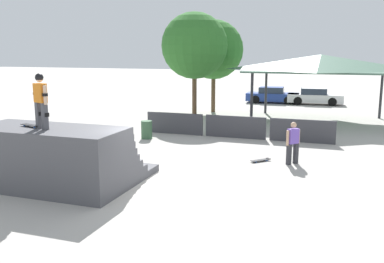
{
  "coord_description": "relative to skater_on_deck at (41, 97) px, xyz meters",
  "views": [
    {
      "loc": [
        5.03,
        -11.46,
        4.09
      ],
      "look_at": [
        -0.33,
        3.89,
        1.02
      ],
      "focal_mm": 40.0,
      "sensor_mm": 36.0,
      "label": 1
    }
  ],
  "objects": [
    {
      "name": "ground_plane",
      "position": [
        3.11,
        1.36,
        -2.79
      ],
      "size": [
        160.0,
        160.0,
        0.0
      ],
      "primitive_type": "plane",
      "color": "#ADA8A0"
    },
    {
      "name": "quarter_pipe_ramp",
      "position": [
        -0.01,
        0.53,
        -1.96
      ],
      "size": [
        4.66,
        3.84,
        1.86
      ],
      "color": "#4C4C51",
      "rests_on": "ground"
    },
    {
      "name": "skater_on_deck",
      "position": [
        0.0,
        0.0,
        0.0
      ],
      "size": [
        0.69,
        0.4,
        1.61
      ],
      "rotation": [
        0.0,
        0.0,
        -0.38
      ],
      "color": "#4C4C51",
      "rests_on": "quarter_pipe_ramp"
    },
    {
      "name": "skateboard_on_deck",
      "position": [
        -0.49,
        0.15,
        -0.87
      ],
      "size": [
        0.81,
        0.39,
        0.09
      ],
      "rotation": [
        0.0,
        0.0,
        -0.25
      ],
      "color": "blue",
      "rests_on": "quarter_pipe_ramp"
    },
    {
      "name": "bystander_walking",
      "position": [
        6.59,
        5.5,
        -1.92
      ],
      "size": [
        0.48,
        0.54,
        1.56
      ],
      "rotation": [
        0.0,
        0.0,
        4.0
      ],
      "color": "#2D2D33",
      "rests_on": "ground"
    },
    {
      "name": "skateboard_on_ground",
      "position": [
        5.45,
        5.48,
        -2.73
      ],
      "size": [
        0.71,
        0.74,
        0.09
      ],
      "rotation": [
        0.0,
        0.0,
        0.82
      ],
      "color": "blue",
      "rests_on": "ground"
    },
    {
      "name": "barrier_fence",
      "position": [
        3.47,
        9.54,
        -2.26
      ],
      "size": [
        9.15,
        0.12,
        1.05
      ],
      "color": "#3D3D42",
      "rests_on": "ground"
    },
    {
      "name": "pavilion_shelter",
      "position": [
        6.93,
        15.99,
        0.6
      ],
      "size": [
        8.29,
        5.55,
        3.9
      ],
      "color": "#2D2D33",
      "rests_on": "ground"
    },
    {
      "name": "tree_beside_pavilion",
      "position": [
        -0.08,
        17.8,
        1.39
      ],
      "size": [
        3.95,
        3.95,
        6.16
      ],
      "color": "brown",
      "rests_on": "ground"
    },
    {
      "name": "tree_far_back",
      "position": [
        -0.43,
        14.85,
        1.62
      ],
      "size": [
        4.03,
        4.03,
        6.43
      ],
      "color": "brown",
      "rests_on": "ground"
    },
    {
      "name": "trash_bin",
      "position": [
        -0.45,
        7.97,
        -2.36
      ],
      "size": [
        0.52,
        0.52,
        0.85
      ],
      "primitive_type": "cylinder",
      "color": "#385B3D",
      "rests_on": "ground"
    },
    {
      "name": "parked_car_blue",
      "position": [
        2.95,
        24.27,
        -2.18
      ],
      "size": [
        4.21,
        1.97,
        1.27
      ],
      "rotation": [
        0.0,
        0.0,
        0.06
      ],
      "color": "navy",
      "rests_on": "ground"
    },
    {
      "name": "parked_car_white",
      "position": [
        6.22,
        24.31,
        -2.18
      ],
      "size": [
        4.26,
        1.91,
        1.27
      ],
      "rotation": [
        0.0,
        0.0,
        0.07
      ],
      "color": "silver",
      "rests_on": "ground"
    }
  ]
}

